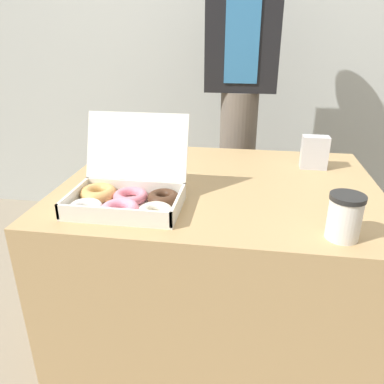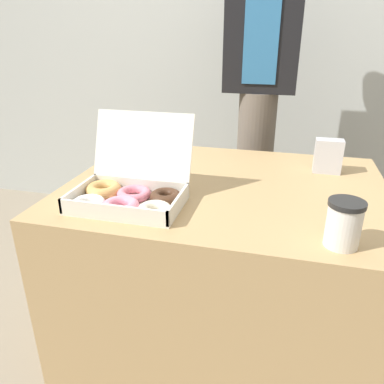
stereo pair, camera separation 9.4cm
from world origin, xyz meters
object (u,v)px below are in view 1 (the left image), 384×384
object	(u,v)px
napkin_holder	(314,152)
donut_box	(126,195)
coffee_cup	(345,217)
person_customer	(241,75)

from	to	relation	value
napkin_holder	donut_box	bearing A→B (deg)	-143.75
coffee_cup	person_customer	world-z (taller)	person_customer
donut_box	napkin_holder	distance (m)	0.74
donut_box	napkin_holder	bearing A→B (deg)	36.25
coffee_cup	person_customer	xyz separation A→B (m)	(-0.30, 1.03, 0.23)
person_customer	donut_box	bearing A→B (deg)	-107.61
donut_box	person_customer	bearing A→B (deg)	72.39
coffee_cup	napkin_holder	size ratio (longest dim) A/B	0.95
coffee_cup	napkin_holder	xyz separation A→B (m)	(0.00, 0.54, 0.00)
coffee_cup	napkin_holder	world-z (taller)	napkin_holder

